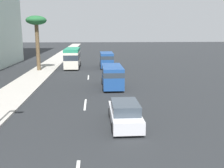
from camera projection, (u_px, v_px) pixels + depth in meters
ground_plane at (89, 73)px, 36.50m from camera, size 198.00×198.00×0.00m
sidewalk_right at (40, 73)px, 36.01m from camera, size 162.00×3.63×0.15m
lane_stripe_mid at (85, 104)px, 20.93m from camera, size 3.20×0.16×0.01m
lane_stripe_far at (88, 77)px, 33.09m from camera, size 3.20×0.16×0.01m
minibus_lead at (72, 57)px, 41.06m from camera, size 6.84×2.32×3.15m
van_second at (112, 75)px, 26.94m from camera, size 5.24×2.17×2.30m
car_third at (125, 114)px, 16.34m from camera, size 4.70×1.87×1.53m
van_fourth at (107, 59)px, 41.29m from camera, size 4.94×2.15×2.47m
palm_tree at (36, 24)px, 36.90m from camera, size 2.92×2.92×7.88m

